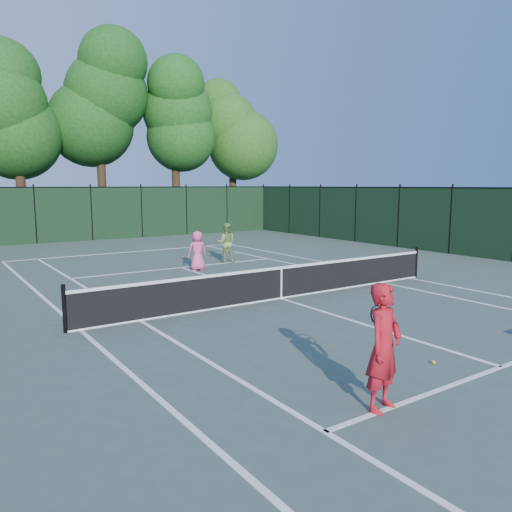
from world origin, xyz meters
TOP-DOWN VIEW (x-y plane):
  - ground at (0.00, 0.00)m, footprint 90.00×90.00m
  - sideline_doubles_left at (-5.49, 0.00)m, footprint 0.10×23.77m
  - sideline_doubles_right at (5.49, 0.00)m, footprint 0.10×23.77m
  - sideline_singles_left at (-4.12, 0.00)m, footprint 0.10×23.77m
  - sideline_singles_right at (4.12, 0.00)m, footprint 0.10×23.77m
  - baseline_far at (0.00, 11.88)m, footprint 10.97×0.10m
  - service_line_near at (0.00, -6.40)m, footprint 8.23×0.10m
  - service_line_far at (0.00, 6.40)m, footprint 8.23×0.10m
  - center_service_line at (0.00, 0.00)m, footprint 0.10×12.80m
  - tennis_net at (0.00, 0.00)m, footprint 11.69×0.09m
  - fence_far at (0.00, 18.00)m, footprint 24.00×0.05m
  - tree_2 at (-3.00, 21.80)m, footprint 6.00×6.00m
  - tree_3 at (2.00, 22.30)m, footprint 7.00×7.00m
  - tree_4 at (7.00, 21.60)m, footprint 6.20×6.20m
  - tree_5 at (12.00, 22.10)m, footprint 5.80×5.80m
  - coach at (-3.00, -6.35)m, footprint 0.88×0.79m
  - player_pink at (0.25, 5.48)m, footprint 0.76×0.54m
  - player_green at (2.14, 6.59)m, footprint 0.98×0.91m
  - loose_ball_midcourt at (-0.86, -5.64)m, footprint 0.07×0.07m

SIDE VIEW (x-z plane):
  - ground at x=0.00m, z-range 0.00..0.00m
  - sideline_doubles_left at x=-5.49m, z-range 0.00..0.01m
  - sideline_doubles_right at x=5.49m, z-range 0.00..0.01m
  - sideline_singles_left at x=-4.12m, z-range 0.00..0.01m
  - sideline_singles_right at x=4.12m, z-range 0.00..0.01m
  - baseline_far at x=0.00m, z-range 0.00..0.01m
  - service_line_near at x=0.00m, z-range 0.00..0.01m
  - service_line_far at x=0.00m, z-range 0.00..0.01m
  - center_service_line at x=0.00m, z-range 0.00..0.01m
  - loose_ball_midcourt at x=-0.86m, z-range 0.00..0.07m
  - tennis_net at x=0.00m, z-range -0.05..1.01m
  - player_pink at x=0.25m, z-range 0.00..1.47m
  - player_green at x=2.14m, z-range 0.00..1.62m
  - coach at x=-3.00m, z-range 0.00..1.82m
  - fence_far at x=0.00m, z-range 0.00..3.00m
  - tree_5 at x=12.00m, z-range 1.59..13.82m
  - tree_2 at x=-3.00m, z-range 1.53..13.93m
  - tree_4 at x=7.00m, z-range 1.66..14.63m
  - tree_3 at x=2.00m, z-range 1.78..16.23m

